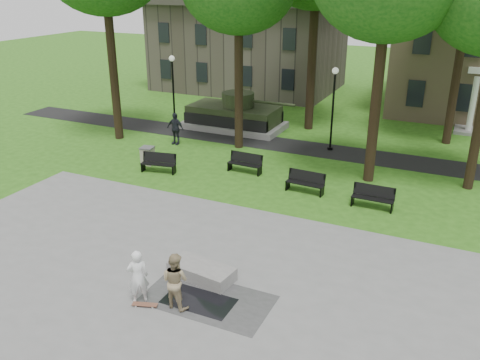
% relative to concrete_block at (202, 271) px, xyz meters
% --- Properties ---
extents(ground, '(120.00, 120.00, 0.00)m').
position_rel_concrete_block_xyz_m(ground, '(-0.31, 2.64, -0.24)').
color(ground, '#295915').
rests_on(ground, ground).
extents(plaza, '(22.00, 16.00, 0.02)m').
position_rel_concrete_block_xyz_m(plaza, '(-0.31, -2.36, -0.23)').
color(plaza, gray).
rests_on(plaza, ground).
extents(footpath, '(44.00, 2.60, 0.01)m').
position_rel_concrete_block_xyz_m(footpath, '(-0.31, 14.64, -0.24)').
color(footpath, black).
rests_on(footpath, ground).
extents(building_left, '(15.00, 10.00, 7.20)m').
position_rel_concrete_block_xyz_m(building_left, '(-11.31, 29.14, 3.35)').
color(building_left, '#4C443D').
rests_on(building_left, ground).
extents(lamp_left, '(0.36, 0.36, 4.73)m').
position_rel_concrete_block_xyz_m(lamp_left, '(-10.31, 14.94, 2.55)').
color(lamp_left, black).
rests_on(lamp_left, ground).
extents(lamp_mid, '(0.36, 0.36, 4.73)m').
position_rel_concrete_block_xyz_m(lamp_mid, '(0.19, 14.94, 2.55)').
color(lamp_mid, black).
rests_on(lamp_mid, ground).
extents(tank_monument, '(7.45, 3.40, 2.40)m').
position_rel_concrete_block_xyz_m(tank_monument, '(-6.77, 16.64, 0.61)').
color(tank_monument, gray).
rests_on(tank_monument, ground).
extents(puddle, '(2.20, 1.20, 0.00)m').
position_rel_concrete_block_xyz_m(puddle, '(0.56, -1.21, -0.22)').
color(puddle, black).
rests_on(puddle, plaza).
extents(concrete_block, '(2.31, 1.27, 0.45)m').
position_rel_concrete_block_xyz_m(concrete_block, '(0.00, 0.00, 0.00)').
color(concrete_block, gray).
rests_on(concrete_block, plaza).
extents(skateboard, '(0.80, 0.43, 0.07)m').
position_rel_concrete_block_xyz_m(skateboard, '(-0.80, -2.13, -0.19)').
color(skateboard, brown).
rests_on(skateboard, plaza).
extents(skateboarder, '(0.77, 0.75, 1.78)m').
position_rel_concrete_block_xyz_m(skateboarder, '(-1.08, -1.99, 0.67)').
color(skateboarder, white).
rests_on(skateboarder, plaza).
extents(friend_watching, '(0.96, 0.79, 1.81)m').
position_rel_concrete_block_xyz_m(friend_watching, '(0.07, -1.71, 0.68)').
color(friend_watching, '#9D8A66').
rests_on(friend_watching, plaza).
extents(pedestrian_walker, '(1.15, 0.52, 1.92)m').
position_rel_concrete_block_xyz_m(pedestrian_walker, '(-8.48, 12.08, 0.71)').
color(pedestrian_walker, '#20212A').
rests_on(pedestrian_walker, ground).
extents(park_bench_0, '(1.85, 0.84, 1.00)m').
position_rel_concrete_block_xyz_m(park_bench_0, '(-6.77, 7.74, 0.28)').
color(park_bench_0, black).
rests_on(park_bench_0, ground).
extents(park_bench_1, '(1.81, 0.58, 1.00)m').
position_rel_concrete_block_xyz_m(park_bench_1, '(-2.77, 9.58, 0.28)').
color(park_bench_1, black).
rests_on(park_bench_1, ground).
extents(park_bench_2, '(1.82, 0.63, 1.00)m').
position_rel_concrete_block_xyz_m(park_bench_2, '(0.84, 8.41, 0.28)').
color(park_bench_2, black).
rests_on(park_bench_2, ground).
extents(park_bench_3, '(1.80, 0.54, 1.00)m').
position_rel_concrete_block_xyz_m(park_bench_3, '(4.02, 8.00, 0.28)').
color(park_bench_3, black).
rests_on(park_bench_3, ground).
extents(trash_bin, '(0.75, 0.75, 0.96)m').
position_rel_concrete_block_xyz_m(trash_bin, '(-7.97, 8.44, 0.24)').
color(trash_bin, '#AFA290').
rests_on(trash_bin, ground).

